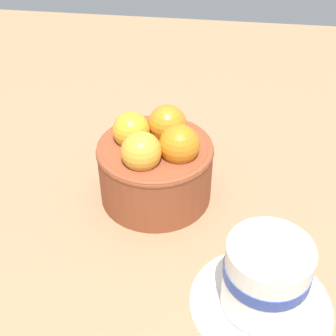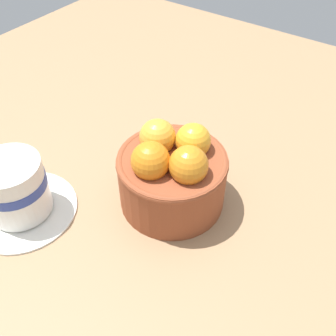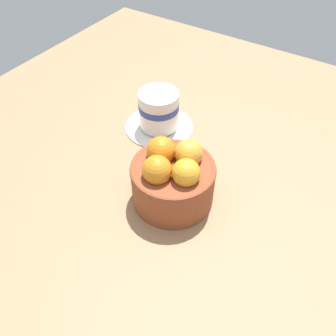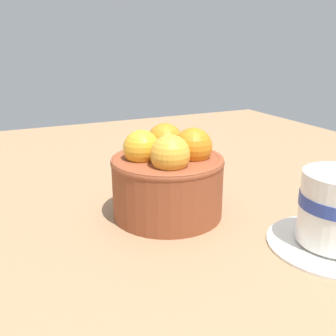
# 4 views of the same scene
# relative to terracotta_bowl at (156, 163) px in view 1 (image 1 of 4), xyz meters

# --- Properties ---
(ground_plane) EXTENTS (1.20, 1.13, 0.04)m
(ground_plane) POSITION_rel_terracotta_bowl_xyz_m (0.00, 0.00, -0.07)
(ground_plane) COLOR #997551
(terracotta_bowl) EXTENTS (0.14, 0.14, 0.11)m
(terracotta_bowl) POSITION_rel_terracotta_bowl_xyz_m (0.00, 0.00, 0.00)
(terracotta_bowl) COLOR brown
(terracotta_bowl) RESTS_ON ground_plane
(coffee_cup) EXTENTS (0.14, 0.14, 0.08)m
(coffee_cup) POSITION_rel_terracotta_bowl_xyz_m (-0.15, -0.13, -0.01)
(coffee_cup) COLOR white
(coffee_cup) RESTS_ON ground_plane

